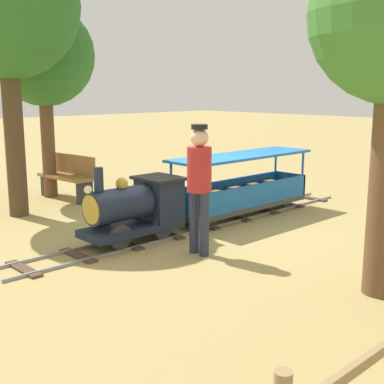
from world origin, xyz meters
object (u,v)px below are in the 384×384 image
(oak_tree_far, at_px, (6,7))
(oak_tree_distant, at_px, (43,57))
(passenger_car, at_px, (242,191))
(park_bench, at_px, (68,177))
(locomotive, at_px, (137,207))
(conductor_person, at_px, (199,179))

(oak_tree_far, relative_size, oak_tree_distant, 1.24)
(passenger_car, bearing_deg, park_bench, 22.87)
(locomotive, height_order, conductor_person, conductor_person)
(locomotive, bearing_deg, oak_tree_distant, -10.03)
(passenger_car, height_order, conductor_person, conductor_person)
(park_bench, height_order, oak_tree_distant, oak_tree_distant)
(locomotive, relative_size, park_bench, 1.09)
(locomotive, xyz_separation_m, park_bench, (3.15, -0.79, -0.07))
(passenger_car, distance_m, park_bench, 3.42)
(passenger_car, bearing_deg, locomotive, 90.00)
(locomotive, distance_m, oak_tree_far, 3.78)
(park_bench, xyz_separation_m, oak_tree_far, (-0.62, 1.28, 2.84))
(park_bench, bearing_deg, passenger_car, -157.13)
(oak_tree_far, bearing_deg, park_bench, -64.05)
(locomotive, bearing_deg, passenger_car, -90.00)
(park_bench, bearing_deg, conductor_person, 172.50)
(conductor_person, relative_size, oak_tree_far, 0.37)
(conductor_person, distance_m, park_bench, 4.17)
(passenger_car, distance_m, oak_tree_distant, 4.43)
(park_bench, distance_m, oak_tree_far, 3.17)
(locomotive, height_order, oak_tree_distant, oak_tree_distant)
(passenger_car, relative_size, oak_tree_far, 0.61)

